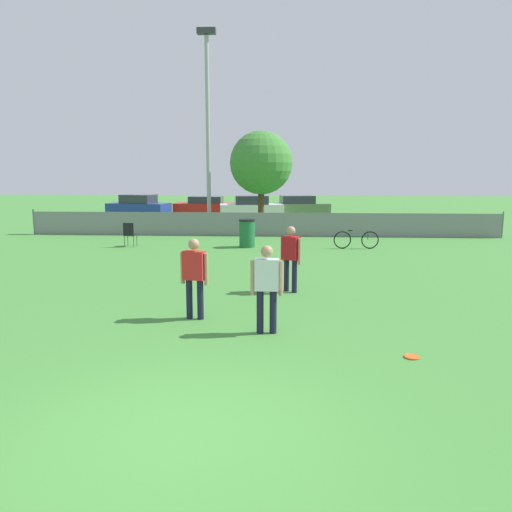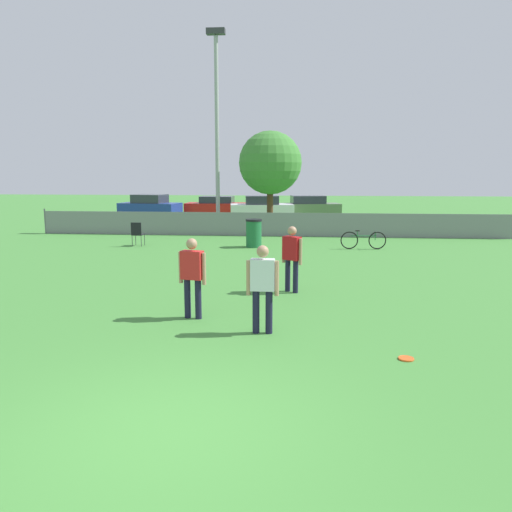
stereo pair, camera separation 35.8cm
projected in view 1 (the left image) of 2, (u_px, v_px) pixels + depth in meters
The scene contains 15 objects.
ground_plane at pixel (179, 434), 5.68m from camera, with size 120.00×120.00×0.00m, color #428438.
fence_backline at pixel (261, 224), 23.31m from camera, with size 22.02×0.07×1.21m.
light_pole at pixel (208, 116), 24.39m from camera, with size 0.90×0.36×9.74m.
tree_near_pole at pixel (261, 163), 25.28m from camera, with size 3.20×3.20×5.03m.
player_defender_red at pixel (194, 273), 10.01m from camera, with size 0.58×0.31×1.65m.
player_thrower_red at pixel (291, 254), 12.30m from camera, with size 0.50×0.43×1.65m.
player_receiver_white at pixel (267, 283), 9.10m from camera, with size 0.60×0.22×1.65m.
frisbee_disc at pixel (412, 357), 8.02m from camera, with size 0.25×0.25×0.03m.
folding_chair_sideline at pixel (130, 233), 19.95m from camera, with size 0.44×0.45×0.97m.
bicycle_sideline at pixel (356, 240), 19.47m from camera, with size 1.76×0.44×0.73m.
trash_bin at pixel (247, 233), 19.84m from camera, with size 0.65×0.65×1.12m.
parked_car_blue at pixel (139, 206), 33.15m from camera, with size 4.22×2.50×1.51m.
parked_car_red at pixel (206, 206), 35.20m from camera, with size 4.41×1.86×1.30m.
parked_car_white at pixel (251, 208), 32.34m from camera, with size 4.26×2.40×1.47m.
parked_car_olive at pixel (297, 206), 33.73m from camera, with size 4.49×2.43×1.41m.
Camera 1 is at (1.20, -5.21, 2.94)m, focal length 35.00 mm.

